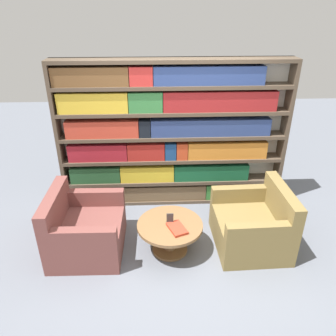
{
  "coord_description": "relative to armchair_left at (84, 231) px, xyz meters",
  "views": [
    {
      "loc": [
        -0.27,
        -3.08,
        2.82
      ],
      "look_at": [
        -0.1,
        0.63,
        0.9
      ],
      "focal_mm": 35.0,
      "sensor_mm": 36.0,
      "label": 1
    }
  ],
  "objects": [
    {
      "name": "stray_book",
      "position": [
        1.14,
        -0.19,
        0.14
      ],
      "size": [
        0.26,
        0.32,
        0.03
      ],
      "color": "#B73823",
      "rests_on": "coffee_table"
    },
    {
      "name": "table_sign",
      "position": [
        1.06,
        -0.08,
        0.19
      ],
      "size": [
        0.08,
        0.06,
        0.15
      ],
      "color": "black",
      "rests_on": "coffee_table"
    },
    {
      "name": "armchair_right",
      "position": [
        2.12,
        0.0,
        0.0
      ],
      "size": [
        0.88,
        0.96,
        0.8
      ],
      "rotation": [
        0.0,
        0.0,
        -1.54
      ],
      "color": "olive",
      "rests_on": "ground_plane"
    },
    {
      "name": "coffee_table",
      "position": [
        1.06,
        -0.08,
        0.01
      ],
      "size": [
        0.8,
        0.8,
        0.4
      ],
      "color": "brown",
      "rests_on": "ground_plane"
    },
    {
      "name": "armchair_left",
      "position": [
        0.0,
        0.0,
        0.0
      ],
      "size": [
        0.87,
        0.95,
        0.8
      ],
      "rotation": [
        0.0,
        0.0,
        1.55
      ],
      "color": "brown",
      "rests_on": "ground_plane"
    },
    {
      "name": "ground_plane",
      "position": [
        1.16,
        -0.2,
        -0.28
      ],
      "size": [
        14.0,
        14.0,
        0.0
      ],
      "primitive_type": "plane",
      "color": "slate"
    },
    {
      "name": "bookshelf",
      "position": [
        1.11,
        1.11,
        0.79
      ],
      "size": [
        3.26,
        0.3,
        2.14
      ],
      "color": "silver",
      "rests_on": "ground_plane"
    }
  ]
}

